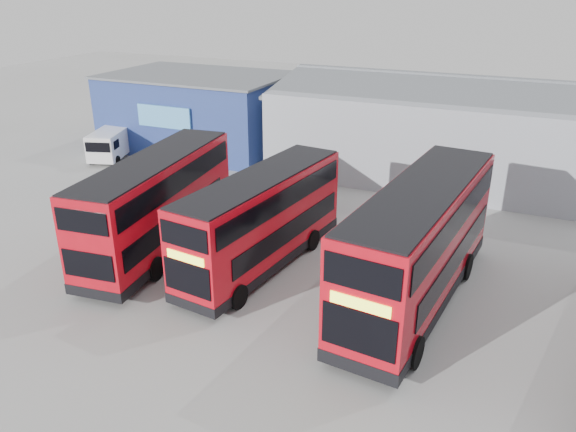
{
  "coord_description": "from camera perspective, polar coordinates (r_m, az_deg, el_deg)",
  "views": [
    {
      "loc": [
        7.74,
        -15.23,
        11.18
      ],
      "look_at": [
        -1.0,
        4.27,
        2.1
      ],
      "focal_mm": 35.0,
      "sensor_mm": 36.0,
      "label": 1
    }
  ],
  "objects": [
    {
      "name": "panel_van",
      "position": [
        39.48,
        -17.46,
        7.16
      ],
      "size": [
        3.08,
        4.78,
        1.95
      ],
      "rotation": [
        0.0,
        0.0,
        0.32
      ],
      "color": "white",
      "rests_on": "ground"
    },
    {
      "name": "ground_plane",
      "position": [
        20.41,
        -2.38,
        -10.2
      ],
      "size": [
        120.0,
        120.0,
        0.0
      ],
      "primitive_type": "plane",
      "color": "gray",
      "rests_on": "ground"
    },
    {
      "name": "double_decker_right",
      "position": [
        20.75,
        13.14,
        -3.03
      ],
      "size": [
        3.69,
        11.01,
        4.57
      ],
      "rotation": [
        0.0,
        0.0,
        -0.1
      ],
      "color": "red",
      "rests_on": "ground"
    },
    {
      "name": "double_decker_centre",
      "position": [
        22.98,
        -2.68,
        -0.59
      ],
      "size": [
        3.38,
        9.62,
        3.99
      ],
      "rotation": [
        0.0,
        0.0,
        -0.12
      ],
      "color": "red",
      "rests_on": "ground"
    },
    {
      "name": "double_decker_left",
      "position": [
        24.93,
        -13.07,
        1.06
      ],
      "size": [
        3.51,
        10.21,
        4.24
      ],
      "rotation": [
        0.0,
        0.0,
        3.25
      ],
      "color": "red",
      "rests_on": "ground"
    },
    {
      "name": "maintenance_shed",
      "position": [
        36.26,
        24.02,
        7.35
      ],
      "size": [
        30.5,
        12.0,
        5.89
      ],
      "color": "#959AA3",
      "rests_on": "ground"
    },
    {
      "name": "office_block",
      "position": [
        40.62,
        -9.02,
        10.52
      ],
      "size": [
        12.3,
        8.32,
        5.12
      ],
      "color": "navy",
      "rests_on": "ground"
    }
  ]
}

